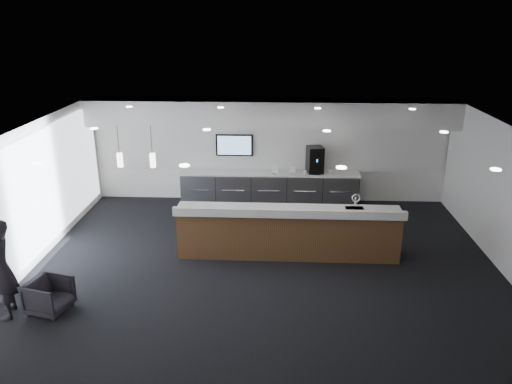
{
  "coord_description": "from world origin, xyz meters",
  "views": [
    {
      "loc": [
        0.23,
        -9.79,
        5.18
      ],
      "look_at": [
        -0.27,
        1.3,
        1.19
      ],
      "focal_mm": 35.0,
      "sensor_mm": 36.0,
      "label": 1
    }
  ],
  "objects_px": {
    "service_counter": "(288,232)",
    "coffee_machine": "(315,160)",
    "lounge_guest": "(1,270)",
    "armchair": "(49,296)"
  },
  "relations": [
    {
      "from": "service_counter",
      "to": "coffee_machine",
      "type": "xyz_separation_m",
      "value": [
        0.78,
        3.28,
        0.74
      ]
    },
    {
      "from": "armchair",
      "to": "coffee_machine",
      "type": "bearing_deg",
      "value": -27.83
    },
    {
      "from": "coffee_machine",
      "to": "lounge_guest",
      "type": "bearing_deg",
      "value": -145.8
    },
    {
      "from": "coffee_machine",
      "to": "armchair",
      "type": "relative_size",
      "value": 1.06
    },
    {
      "from": "service_counter",
      "to": "coffee_machine",
      "type": "distance_m",
      "value": 3.45
    },
    {
      "from": "coffee_machine",
      "to": "lounge_guest",
      "type": "relative_size",
      "value": 0.4
    },
    {
      "from": "service_counter",
      "to": "armchair",
      "type": "bearing_deg",
      "value": -150.4
    },
    {
      "from": "service_counter",
      "to": "armchair",
      "type": "relative_size",
      "value": 7.13
    },
    {
      "from": "armchair",
      "to": "lounge_guest",
      "type": "bearing_deg",
      "value": 116.72
    },
    {
      "from": "lounge_guest",
      "to": "coffee_machine",
      "type": "bearing_deg",
      "value": 116.7
    }
  ]
}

